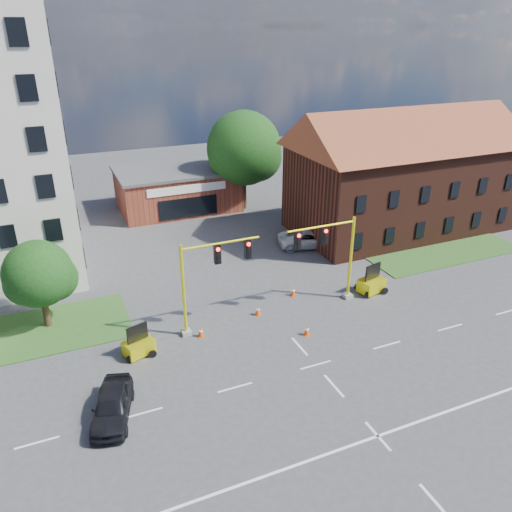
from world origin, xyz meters
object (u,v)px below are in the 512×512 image
signal_mast_west (209,275)px  signal_mast_east (331,252)px  trailer_east (372,284)px  sedan_dark (112,405)px  pickup_white (309,238)px  trailer_west (139,346)px

signal_mast_west → signal_mast_east: same height
signal_mast_west → trailer_east: 12.83m
trailer_east → sedan_dark: bearing=-177.5°
signal_mast_east → pickup_white: size_ratio=1.15×
trailer_west → sedan_dark: (-2.24, -4.76, 0.14)m
trailer_east → signal_mast_east: bearing=166.9°
trailer_west → trailer_east: trailer_east is taller
sedan_dark → trailer_east: bearing=33.5°
trailer_west → signal_mast_east: bearing=-15.6°
trailer_east → pickup_white: 9.24m
trailer_east → pickup_white: bearing=77.1°
signal_mast_east → trailer_east: (3.70, 0.05, -3.25)m
sedan_dark → signal_mast_west: bearing=56.0°
signal_mast_east → sedan_dark: size_ratio=1.42×
signal_mast_east → trailer_east: size_ratio=2.89×
signal_mast_east → pickup_white: 10.43m
signal_mast_east → trailer_west: 13.94m
trailer_east → pickup_white: (-0.16, 9.24, 0.08)m
trailer_east → signal_mast_west: bearing=166.3°
signal_mast_west → pickup_white: (12.25, 9.29, -3.17)m
signal_mast_east → sedan_dark: (-15.75, -5.68, -3.17)m
signal_mast_east → trailer_east: 4.92m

